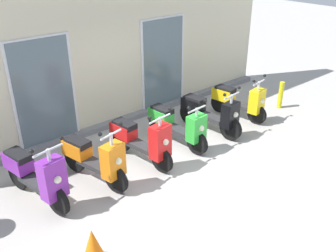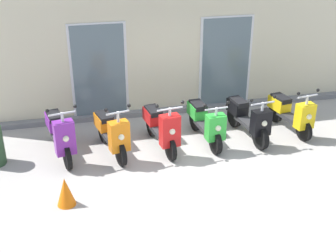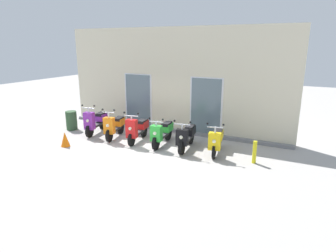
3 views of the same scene
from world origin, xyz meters
name	(u,v)px [view 1 (image 1 of 3)]	position (x,y,z in m)	size (l,w,h in m)	color
ground_plane	(189,171)	(0.00, 0.00, 0.00)	(40.00, 40.00, 0.00)	#A8A39E
storefront_facade	(103,38)	(0.00, 2.81, 2.02)	(9.71, 0.50, 4.16)	beige
scooter_purple	(36,175)	(-2.51, 0.96, 0.51)	(0.67, 1.61, 1.29)	black
scooter_orange	(95,158)	(-1.50, 0.85, 0.48)	(0.66, 1.55, 1.24)	black
scooter_red	(142,139)	(-0.47, 0.86, 0.49)	(0.63, 1.62, 1.23)	black
scooter_green	(177,125)	(0.52, 0.95, 0.46)	(0.56, 1.63, 1.12)	black
scooter_black	(210,113)	(1.47, 0.92, 0.45)	(0.61, 1.66, 1.15)	black
scooter_yellow	(239,100)	(2.52, 0.98, 0.47)	(0.62, 1.50, 1.16)	black
traffic_cone	(93,245)	(-2.47, -0.76, 0.26)	(0.32, 0.32, 0.52)	orange
curb_bollard	(281,95)	(3.82, 0.69, 0.35)	(0.12, 0.12, 0.70)	yellow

